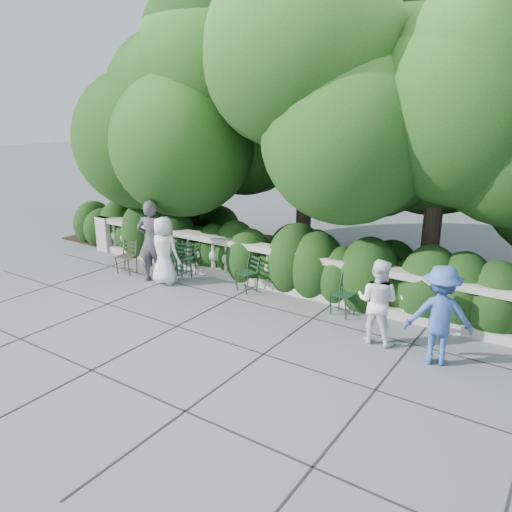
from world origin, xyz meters
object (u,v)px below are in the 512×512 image
Objects in this scene: person_businessman at (164,251)px; person_older_blue at (439,315)px; chair_weathered at (124,275)px; chair_a at (163,271)px; chair_c at (185,277)px; person_casual_man at (378,301)px; chair_e at (338,317)px; person_woman_grey at (152,241)px; chair_d at (242,292)px; chair_b at (175,277)px.

person_older_blue is at bearing 173.65° from person_businessman.
person_older_blue reaches higher than chair_weathered.
person_businessman is at bearing -20.65° from chair_a.
person_casual_man is (5.20, -0.71, 0.77)m from chair_c.
chair_e is 2.40m from person_older_blue.
chair_weathered is at bearing 2.65° from person_businessman.
chair_a is 1.00× the size of chair_weathered.
person_woman_grey is (0.95, 0.12, 0.99)m from chair_weathered.
chair_c is at bearing -149.46° from person_woman_grey.
person_older_blue is (6.30, -0.88, 0.84)m from chair_c.
person_casual_man is 0.92× the size of person_older_blue.
person_older_blue reaches higher than person_businessman.
person_woman_grey is (-2.22, -0.54, 0.99)m from chair_d.
chair_weathered is 0.54× the size of person_casual_man.
chair_a is 5.00m from chair_e.
person_woman_grey is at bearing -146.98° from chair_d.
chair_c is (0.80, -0.04, 0.00)m from chair_a.
chair_d and chair_weathered have the same top height.
person_businessman is 1.05× the size of person_casual_man.
chair_weathered is at bearing -165.30° from chair_e.
chair_b is 0.23m from chair_c.
chair_c is at bearing 20.19° from chair_b.
person_woman_grey reaches higher than chair_e.
person_older_blue is (4.51, -0.81, 0.84)m from chair_d.
person_casual_man is at bearing -27.67° from chair_c.
person_casual_man is 1.12m from person_older_blue.
person_woman_grey is (-0.35, -0.03, 0.18)m from person_businessman.
chair_b is 4.37m from chair_e.
chair_c and chair_e have the same top height.
person_woman_grey is at bearing -137.45° from chair_b.
chair_b and chair_c have the same top height.
chair_b is at bearing -28.78° from person_older_blue.
chair_e is at bearing -18.84° from chair_b.
chair_b is at bearing 3.21° from chair_a.
person_businessman reaches higher than chair_a.
person_woman_grey is at bearing -24.59° from person_older_blue.
person_casual_man is at bearing 8.72° from chair_d.
chair_d is 4.66m from person_older_blue.
chair_c is 1.00× the size of chair_weathered.
person_casual_man is (1.01, -0.61, 0.77)m from chair_e.
person_businessman is 0.97× the size of person_older_blue.
person_businessman is at bearing -165.27° from chair_e.
person_woman_grey is at bearing -5.58° from chair_weathered.
chair_a is 1.25m from person_woman_grey.
person_businessman reaches higher than chair_e.
person_older_blue reaches higher than chair_b.
person_casual_man is at bearing -23.10° from chair_e.
person_woman_grey reaches higher than chair_c.
chair_c is 0.50× the size of person_older_blue.
chair_weathered is at bearing -23.43° from person_older_blue.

